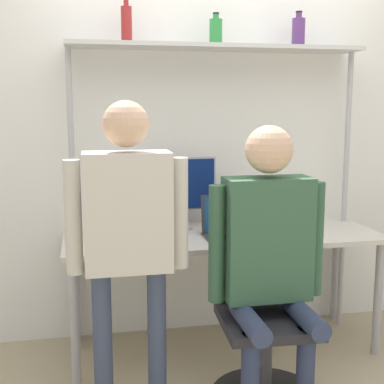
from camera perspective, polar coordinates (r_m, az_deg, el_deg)
ground_plane at (r=3.25m, az=4.94°, el=-18.79°), size 12.00×12.00×0.00m
wall_back at (r=3.58m, az=1.89°, el=6.47°), size 8.00×0.06×2.70m
desk at (r=3.33m, az=3.33°, el=-5.65°), size 1.93×0.68×0.74m
shelf_unit at (r=3.39m, az=2.68°, el=11.07°), size 1.84×0.30×1.89m
monitor at (r=3.40m, az=-1.51°, el=0.33°), size 0.49×0.20×0.46m
laptop at (r=3.25m, az=4.22°, el=-3.48°), size 0.35×0.24×0.24m
cell_phone at (r=3.27m, az=9.64°, el=-4.65°), size 0.07×0.15×0.01m
office_chair at (r=2.89m, az=7.70°, el=-16.24°), size 0.56×0.56×0.93m
person_seated at (r=2.66m, az=8.23°, el=-5.59°), size 0.59×0.48×1.43m
person_standing at (r=2.47m, az=-6.86°, el=-3.62°), size 0.56×0.21×1.55m
bottle_red at (r=3.33m, az=-7.00°, el=17.40°), size 0.07×0.07×0.26m
bottle_purple at (r=3.58m, az=11.28°, el=16.42°), size 0.08×0.08×0.22m
bottle_green at (r=3.41m, az=2.56°, el=16.75°), size 0.08×0.08×0.19m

